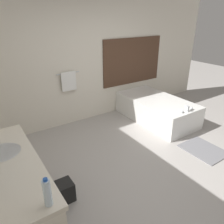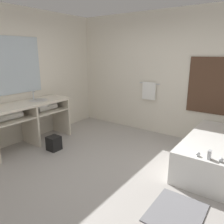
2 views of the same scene
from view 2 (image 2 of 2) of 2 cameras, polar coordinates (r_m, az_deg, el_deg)
ground_plane at (r=3.54m, az=-2.65°, el=-15.89°), size 16.00×16.00×0.00m
wall_back_with_blinds at (r=4.98m, az=13.87°, el=9.24°), size 7.40×0.13×2.70m
wall_left_with_mirror at (r=4.77m, az=-24.66°, el=8.19°), size 0.08×7.40×2.70m
vanity_counter at (r=4.65m, az=-20.51°, el=-0.30°), size 0.61×1.67×0.88m
sink_faucet at (r=4.84m, az=-19.86°, el=4.17°), size 0.09×0.04×0.18m
bathtub at (r=3.98m, az=26.17°, el=-9.38°), size 0.98×1.85×0.62m
waste_bin at (r=4.41m, az=-14.95°, el=-7.88°), size 0.22×0.22×0.27m
bath_mat at (r=2.94m, az=16.42°, el=-23.89°), size 0.59×0.73×0.02m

